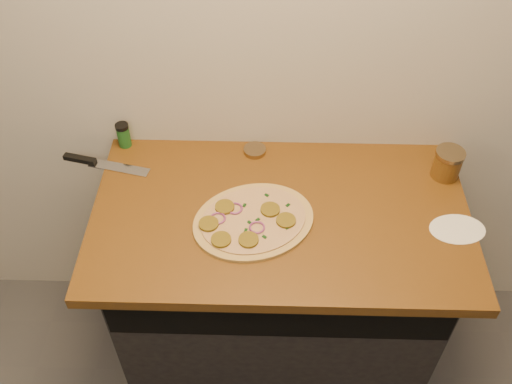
{
  "coord_description": "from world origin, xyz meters",
  "views": [
    {
      "loc": [
        -0.05,
        0.21,
        2.25
      ],
      "look_at": [
        -0.08,
        1.45,
        0.95
      ],
      "focal_mm": 40.0,
      "sensor_mm": 36.0,
      "label": 1
    }
  ],
  "objects_px": {
    "pizza": "(252,221)",
    "salsa_jar": "(447,163)",
    "spice_shaker": "(124,135)",
    "chefs_knife": "(98,163)"
  },
  "relations": [
    {
      "from": "pizza",
      "to": "chefs_knife",
      "type": "relative_size",
      "value": 1.58
    },
    {
      "from": "salsa_jar",
      "to": "spice_shaker",
      "type": "distance_m",
      "value": 1.11
    },
    {
      "from": "salsa_jar",
      "to": "spice_shaker",
      "type": "bearing_deg",
      "value": 173.67
    },
    {
      "from": "salsa_jar",
      "to": "chefs_knife",
      "type": "bearing_deg",
      "value": 179.02
    },
    {
      "from": "pizza",
      "to": "spice_shaker",
      "type": "xyz_separation_m",
      "value": [
        -0.46,
        0.35,
        0.04
      ]
    },
    {
      "from": "pizza",
      "to": "spice_shaker",
      "type": "relative_size",
      "value": 5.3
    },
    {
      "from": "chefs_knife",
      "to": "salsa_jar",
      "type": "bearing_deg",
      "value": -0.98
    },
    {
      "from": "chefs_knife",
      "to": "spice_shaker",
      "type": "distance_m",
      "value": 0.13
    },
    {
      "from": "pizza",
      "to": "chefs_knife",
      "type": "distance_m",
      "value": 0.59
    },
    {
      "from": "pizza",
      "to": "salsa_jar",
      "type": "distance_m",
      "value": 0.68
    }
  ]
}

